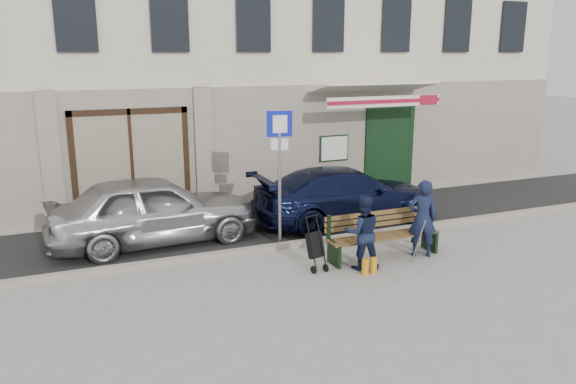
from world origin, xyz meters
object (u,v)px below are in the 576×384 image
bench (382,236)px  parking_sign (280,156)px  stroller (315,246)px  car_silver (154,210)px  car_navy (346,195)px  man (422,218)px  woman (363,232)px

bench → parking_sign: bearing=136.7°
bench → stroller: (-1.50, -0.07, 0.00)m
stroller → car_silver: bearing=117.4°
car_navy → man: bearing=-174.4°
man → stroller: size_ratio=1.54×
car_navy → stroller: size_ratio=4.47×
car_silver → man: (4.88, -2.87, 0.04)m
man → woman: bearing=27.4°
parking_sign → car_navy: bearing=37.0°
car_silver → stroller: car_silver is taller
man → woman: size_ratio=1.11×
car_silver → bench: (4.08, -2.65, -0.30)m
woman → stroller: size_ratio=1.39×
car_navy → parking_sign: size_ratio=1.61×
car_silver → woman: (3.43, -3.01, -0.04)m
woman → stroller: 0.94m
car_silver → car_navy: size_ratio=0.96×
woman → car_navy: bearing=-95.5°
woman → parking_sign: bearing=-46.3°
car_navy → woman: bearing=157.5°
car_navy → bench: bearing=168.1°
car_navy → woman: size_ratio=3.22×
man → parking_sign: bearing=-13.8°
parking_sign → woman: parking_sign is taller
parking_sign → stroller: size_ratio=2.78×
car_silver → car_navy: bearing=-95.6°
car_navy → man: (0.28, -2.72, 0.12)m
man → stroller: man is taller
bench → woman: woman is taller
car_navy → stroller: car_navy is taller
parking_sign → bench: (1.61, -1.51, -1.50)m
bench → stroller: 1.51m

